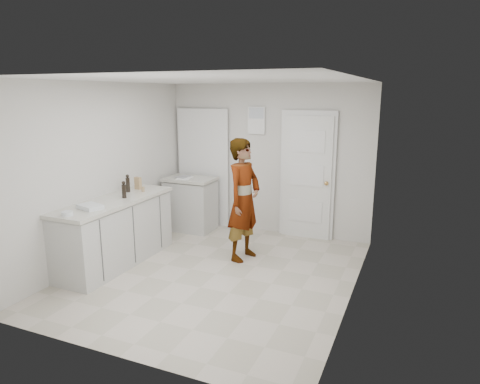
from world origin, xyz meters
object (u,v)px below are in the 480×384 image
at_px(oil_cruet_a, 124,190).
at_px(cake_mix_box, 138,183).
at_px(person, 244,200).
at_px(spice_jar, 143,189).
at_px(baking_dish, 90,207).
at_px(egg_bowl, 67,214).
at_px(oil_cruet_b, 128,184).

bearing_deg(oil_cruet_a, cake_mix_box, 106.41).
relative_size(person, oil_cruet_a, 7.27).
bearing_deg(cake_mix_box, spice_jar, -20.01).
height_order(baking_dish, egg_bowl, baking_dish).
bearing_deg(cake_mix_box, person, 20.64).
bearing_deg(oil_cruet_a, person, 26.56).
height_order(oil_cruet_b, egg_bowl, oil_cruet_b).
distance_m(spice_jar, oil_cruet_b, 0.23).
xyz_separation_m(spice_jar, egg_bowl, (-0.07, -1.41, -0.01)).
bearing_deg(egg_bowl, spice_jar, 86.99).
height_order(spice_jar, oil_cruet_b, oil_cruet_b).
relative_size(cake_mix_box, baking_dish, 0.53).
distance_m(oil_cruet_a, egg_bowl, 0.99).
height_order(cake_mix_box, baking_dish, cake_mix_box).
relative_size(spice_jar, baking_dish, 0.21).
relative_size(oil_cruet_a, egg_bowl, 1.77).
bearing_deg(cake_mix_box, oil_cruet_a, -60.21).
relative_size(cake_mix_box, spice_jar, 2.56).
bearing_deg(baking_dish, person, 42.04).
distance_m(oil_cruet_a, oil_cruet_b, 0.36).
distance_m(person, oil_cruet_a, 1.67).
relative_size(cake_mix_box, egg_bowl, 1.36).
relative_size(spice_jar, egg_bowl, 0.53).
bearing_deg(spice_jar, oil_cruet_a, -91.44).
distance_m(cake_mix_box, oil_cruet_b, 0.22).
distance_m(spice_jar, egg_bowl, 1.41).
distance_m(oil_cruet_b, egg_bowl, 1.31).
bearing_deg(baking_dish, spice_jar, 87.42).
xyz_separation_m(oil_cruet_a, oil_cruet_b, (-0.17, 0.31, 0.01)).
xyz_separation_m(person, oil_cruet_a, (-1.49, -0.74, 0.17)).
bearing_deg(egg_bowl, oil_cruet_a, 86.32).
distance_m(person, oil_cruet_b, 1.72).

